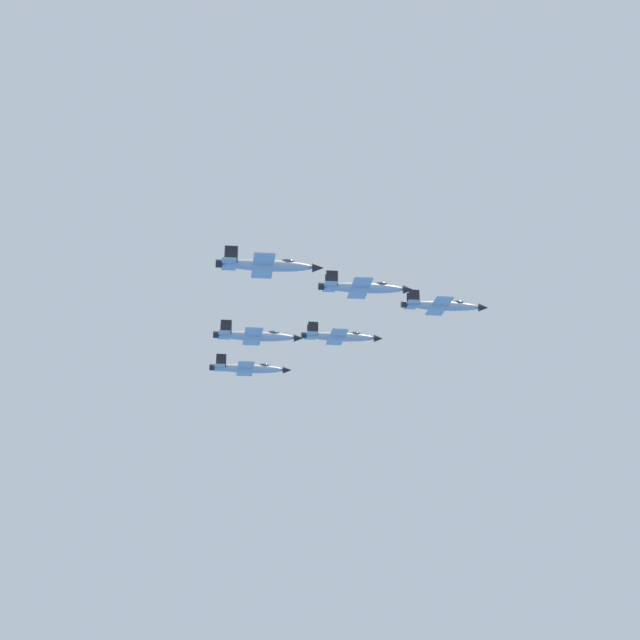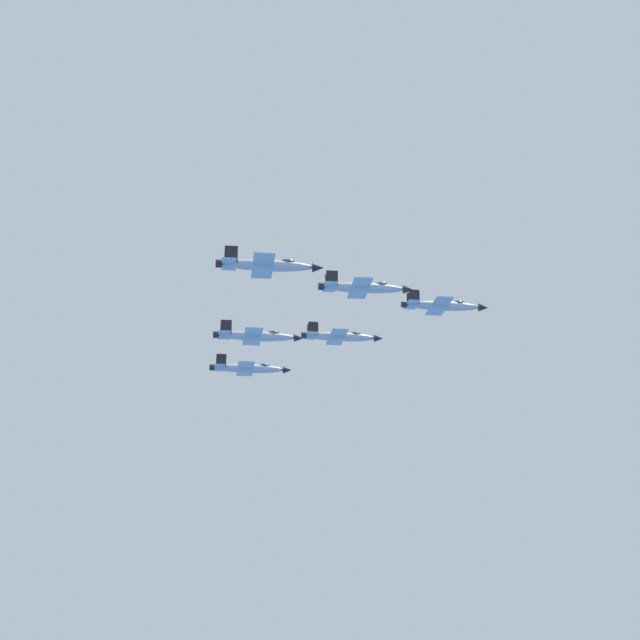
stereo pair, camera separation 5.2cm
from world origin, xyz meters
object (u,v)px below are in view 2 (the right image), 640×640
at_px(jet_left_wingman, 340,336).
at_px(jet_left_outer, 249,368).
at_px(jet_right_wingman, 364,288).
at_px(jet_lead, 443,306).
at_px(jet_slot_rear, 257,336).
at_px(jet_right_outer, 268,265).

relative_size(jet_left_wingman, jet_left_outer, 0.95).
distance_m(jet_left_wingman, jet_right_wingman, 29.14).
xyz_separation_m(jet_lead, jet_slot_rear, (28.82, 18.55, -7.21)).
bearing_deg(jet_right_outer, jet_right_wingman, 40.70).
relative_size(jet_lead, jet_left_wingman, 1.02).
bearing_deg(jet_lead, jet_slot_rear, 179.71).
relative_size(jet_left_outer, jet_right_outer, 1.03).
bearing_deg(jet_right_wingman, jet_lead, 41.19).
bearing_deg(jet_slot_rear, jet_right_outer, -90.72).
bearing_deg(jet_left_wingman, jet_lead, -41.34).
distance_m(jet_left_outer, jet_slot_rear, 29.23).
height_order(jet_lead, jet_right_outer, jet_lead).
height_order(jet_left_outer, jet_right_outer, jet_left_outer).
xyz_separation_m(jet_right_outer, jet_slot_rear, (15.77, -24.50, -1.80)).
xyz_separation_m(jet_lead, jet_right_wingman, (6.53, 21.52, -2.75)).
relative_size(jet_right_wingman, jet_right_outer, 0.99).
xyz_separation_m(jet_left_outer, jet_slot_rear, (-15.77, 24.50, -2.45)).
height_order(jet_lead, jet_slot_rear, jet_lead).
bearing_deg(jet_left_outer, jet_right_outer, -90.35).
xyz_separation_m(jet_right_wingman, jet_right_outer, (6.53, 21.52, -2.66)).
bearing_deg(jet_right_outer, jet_left_wingman, 68.92).
relative_size(jet_lead, jet_right_wingman, 1.01).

